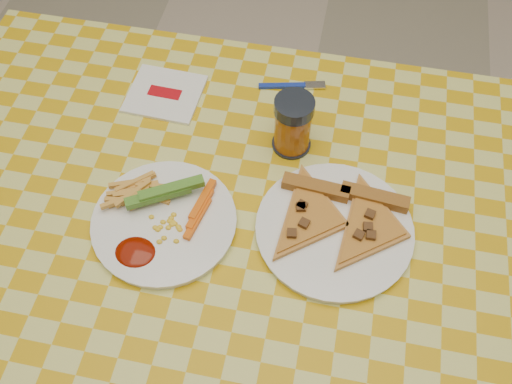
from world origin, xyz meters
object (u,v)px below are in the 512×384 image
drink_glass (293,125)px  plate_right (334,230)px  table (255,252)px  plate_left (164,223)px

drink_glass → plate_right: bearing=-59.4°
table → drink_glass: (0.03, 0.19, 0.13)m
plate_left → table: bearing=6.4°
plate_left → drink_glass: size_ratio=2.05×
table → plate_left: 0.17m
plate_right → plate_left: bearing=-171.6°
plate_right → drink_glass: (-0.10, 0.17, 0.05)m
plate_left → plate_right: bearing=8.4°
table → plate_right: (0.13, 0.02, 0.08)m
table → drink_glass: drink_glass is taller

